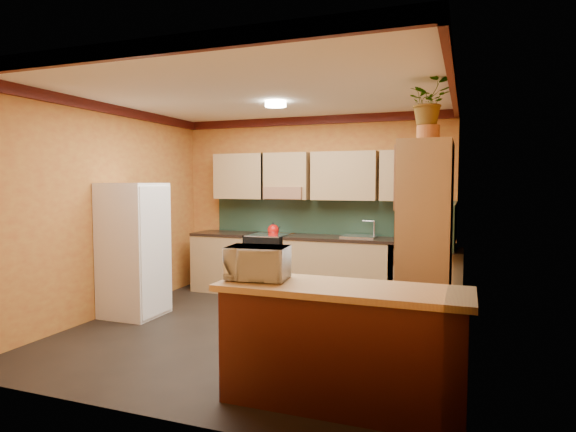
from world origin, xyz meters
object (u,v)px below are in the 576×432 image
object	(u,v)px
pantry	(425,249)
microwave	(258,263)
breakfast_bar	(341,349)
base_cabinets_back	(307,268)
stove	(269,264)
fridge	(134,250)

from	to	relation	value
pantry	microwave	xyz separation A→B (m)	(-1.19, -1.38, 0.01)
breakfast_bar	microwave	size ratio (longest dim) A/B	3.74
microwave	base_cabinets_back	bearing A→B (deg)	94.44
pantry	microwave	world-z (taller)	pantry
stove	fridge	size ratio (longest dim) A/B	0.54
fridge	microwave	distance (m)	2.86
fridge	pantry	bearing A→B (deg)	-2.40
fridge	base_cabinets_back	bearing A→B (deg)	44.06
stove	fridge	bearing A→B (deg)	-123.78
pantry	breakfast_bar	distance (m)	1.59
pantry	microwave	size ratio (longest dim) A/B	4.37
base_cabinets_back	fridge	size ratio (longest dim) A/B	2.15
breakfast_bar	base_cabinets_back	bearing A→B (deg)	112.34
stove	pantry	size ratio (longest dim) A/B	0.43
fridge	stove	bearing A→B (deg)	56.22
stove	pantry	bearing A→B (deg)	-37.23
fridge	pantry	distance (m)	3.61
base_cabinets_back	stove	xyz separation A→B (m)	(-0.62, -0.00, 0.02)
base_cabinets_back	pantry	distance (m)	2.68
pantry	breakfast_bar	world-z (taller)	pantry
stove	pantry	xyz separation A→B (m)	(2.45, -1.86, 0.59)
fridge	breakfast_bar	bearing A→B (deg)	-26.20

